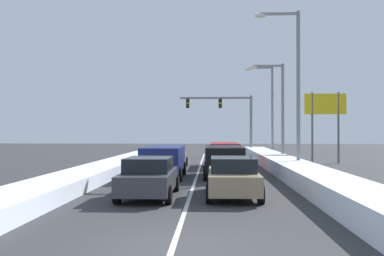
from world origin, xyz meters
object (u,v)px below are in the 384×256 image
(sedan_tan_right_lane_nearest, at_px, (233,177))
(suv_red_right_lane_third, at_px, (224,152))
(street_lamp_right_near, at_px, (293,78))
(roadside_sign_right, at_px, (325,111))
(suv_black_right_lane_second, at_px, (224,158))
(sedan_charcoal_center_lane_nearest, at_px, (149,177))
(street_lamp_right_far, at_px, (268,103))
(traffic_light_gantry, at_px, (229,112))
(street_lamp_right_mid, at_px, (278,104))
(suv_navy_center_lane_second, at_px, (164,159))
(sedan_gray_center_lane_third, at_px, (171,157))

(sedan_tan_right_lane_nearest, distance_m, suv_red_right_lane_third, 13.37)
(street_lamp_right_near, xyz_separation_m, roadside_sign_right, (4.08, 8.38, -1.56))
(suv_black_right_lane_second, distance_m, sedan_charcoal_center_lane_nearest, 7.68)
(suv_red_right_lane_third, distance_m, sedan_charcoal_center_lane_nearest, 13.97)
(roadside_sign_right, bearing_deg, street_lamp_right_far, 122.64)
(traffic_light_gantry, height_order, roadside_sign_right, traffic_light_gantry)
(street_lamp_right_mid, bearing_deg, suv_red_right_lane_third, -150.39)
(traffic_light_gantry, relative_size, street_lamp_right_far, 0.89)
(suv_black_right_lane_second, height_order, street_lamp_right_near, street_lamp_right_near)
(sedan_charcoal_center_lane_nearest, xyz_separation_m, suv_navy_center_lane_second, (-0.21, 6.63, 0.25))
(suv_red_right_lane_third, bearing_deg, street_lamp_right_near, -50.88)
(sedan_tan_right_lane_nearest, xyz_separation_m, suv_navy_center_lane_second, (-3.37, 6.42, 0.25))
(traffic_light_gantry, height_order, street_lamp_right_far, street_lamp_right_far)
(sedan_charcoal_center_lane_nearest, height_order, sedan_gray_center_lane_third, same)
(sedan_charcoal_center_lane_nearest, bearing_deg, sedan_gray_center_lane_third, 91.69)
(suv_black_right_lane_second, relative_size, suv_red_right_lane_third, 1.00)
(suv_black_right_lane_second, xyz_separation_m, sedan_charcoal_center_lane_nearest, (-3.02, -7.05, -0.25))
(roadside_sign_right, bearing_deg, sedan_charcoal_center_lane_nearest, -122.87)
(street_lamp_right_mid, bearing_deg, sedan_charcoal_center_lane_nearest, -114.58)
(sedan_charcoal_center_lane_nearest, xyz_separation_m, street_lamp_right_near, (7.07, 8.86, 4.81))
(street_lamp_right_mid, height_order, street_lamp_right_far, street_lamp_right_far)
(sedan_charcoal_center_lane_nearest, xyz_separation_m, sedan_gray_center_lane_third, (-0.37, 12.53, 0.00))
(sedan_gray_center_lane_third, distance_m, street_lamp_right_near, 9.59)
(suv_red_right_lane_third, relative_size, roadside_sign_right, 0.89)
(street_lamp_right_mid, bearing_deg, suv_navy_center_lane_second, -128.94)
(street_lamp_right_near, relative_size, street_lamp_right_far, 1.13)
(suv_black_right_lane_second, xyz_separation_m, street_lamp_right_far, (4.50, 15.85, 4.01))
(sedan_gray_center_lane_third, bearing_deg, traffic_light_gantry, 74.05)
(sedan_charcoal_center_lane_nearest, distance_m, sedan_gray_center_lane_third, 12.54)
(suv_red_right_lane_third, xyz_separation_m, street_lamp_right_near, (3.84, -4.72, 4.56))
(sedan_tan_right_lane_nearest, xyz_separation_m, sedan_gray_center_lane_third, (-3.53, 12.32, 0.00))
(street_lamp_right_mid, bearing_deg, suv_black_right_lane_second, -115.69)
(suv_black_right_lane_second, bearing_deg, suv_navy_center_lane_second, -172.60)
(suv_navy_center_lane_second, relative_size, roadside_sign_right, 0.89)
(suv_navy_center_lane_second, bearing_deg, street_lamp_right_far, 64.59)
(suv_red_right_lane_third, distance_m, traffic_light_gantry, 15.01)
(street_lamp_right_mid, bearing_deg, street_lamp_right_far, 87.92)
(suv_red_right_lane_third, relative_size, traffic_light_gantry, 0.65)
(street_lamp_right_far, xyz_separation_m, roadside_sign_right, (3.62, -5.66, -1.01))
(street_lamp_right_near, bearing_deg, traffic_light_gantry, 98.74)
(suv_navy_center_lane_second, distance_m, street_lamp_right_near, 8.87)
(sedan_gray_center_lane_third, distance_m, roadside_sign_right, 12.86)
(street_lamp_right_near, height_order, street_lamp_right_far, street_lamp_right_near)
(suv_black_right_lane_second, xyz_separation_m, street_lamp_right_near, (4.05, 1.81, 4.56))
(suv_black_right_lane_second, height_order, suv_navy_center_lane_second, same)
(traffic_light_gantry, distance_m, roadside_sign_right, 13.00)
(suv_red_right_lane_third, height_order, sedan_charcoal_center_lane_nearest, suv_red_right_lane_third)
(suv_red_right_lane_third, distance_m, sedan_gray_center_lane_third, 3.75)
(suv_black_right_lane_second, xyz_separation_m, sedan_gray_center_lane_third, (-3.39, 5.48, -0.25))
(suv_red_right_lane_third, height_order, street_lamp_right_near, street_lamp_right_near)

